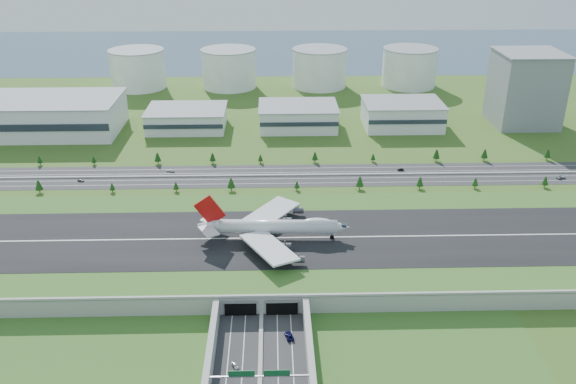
{
  "coord_description": "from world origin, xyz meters",
  "views": [
    {
      "loc": [
        5.53,
        -257.27,
        151.14
      ],
      "look_at": [
        13.22,
        35.0,
        16.35
      ],
      "focal_mm": 38.0,
      "sensor_mm": 36.0,
      "label": 1
    }
  ],
  "objects_px": {
    "car_4": "(81,180)",
    "car_5": "(400,170)",
    "car_6": "(561,177)",
    "car_0": "(235,366)",
    "car_7": "(170,170)",
    "office_tower": "(526,89)",
    "boeing_747": "(274,226)",
    "car_2": "(289,336)",
    "fuel_tank_a": "(138,69)"
  },
  "relations": [
    {
      "from": "fuel_tank_a",
      "to": "boeing_747",
      "type": "distance_m",
      "value": 334.58
    },
    {
      "from": "office_tower",
      "to": "car_0",
      "type": "distance_m",
      "value": 348.05
    },
    {
      "from": "car_0",
      "to": "car_2",
      "type": "xyz_separation_m",
      "value": [
        20.1,
        16.51,
        0.1
      ]
    },
    {
      "from": "fuel_tank_a",
      "to": "car_7",
      "type": "xyz_separation_m",
      "value": [
        59.65,
        -206.53,
        -16.64
      ]
    },
    {
      "from": "office_tower",
      "to": "boeing_747",
      "type": "xyz_separation_m",
      "value": [
        -194.55,
        -195.16,
        -13.01
      ]
    },
    {
      "from": "fuel_tank_a",
      "to": "boeing_747",
      "type": "height_order",
      "value": "fuel_tank_a"
    },
    {
      "from": "fuel_tank_a",
      "to": "car_6",
      "type": "distance_m",
      "value": 378.56
    },
    {
      "from": "office_tower",
      "to": "boeing_747",
      "type": "bearing_deg",
      "value": -134.91
    },
    {
      "from": "boeing_747",
      "to": "car_4",
      "type": "relative_size",
      "value": 17.51
    },
    {
      "from": "car_4",
      "to": "car_7",
      "type": "relative_size",
      "value": 0.83
    },
    {
      "from": "car_6",
      "to": "car_5",
      "type": "bearing_deg",
      "value": 64.06
    },
    {
      "from": "car_4",
      "to": "fuel_tank_a",
      "type": "bearing_deg",
      "value": 21.52
    },
    {
      "from": "car_5",
      "to": "car_7",
      "type": "height_order",
      "value": "car_7"
    },
    {
      "from": "boeing_747",
      "to": "car_6",
      "type": "distance_m",
      "value": 199.34
    },
    {
      "from": "car_2",
      "to": "car_7",
      "type": "bearing_deg",
      "value": -81.2
    },
    {
      "from": "office_tower",
      "to": "car_4",
      "type": "bearing_deg",
      "value": -161.34
    },
    {
      "from": "car_2",
      "to": "fuel_tank_a",
      "type": "bearing_deg",
      "value": -84.87
    },
    {
      "from": "boeing_747",
      "to": "car_4",
      "type": "height_order",
      "value": "boeing_747"
    },
    {
      "from": "car_5",
      "to": "boeing_747",
      "type": "bearing_deg",
      "value": -46.76
    },
    {
      "from": "fuel_tank_a",
      "to": "car_6",
      "type": "bearing_deg",
      "value": -36.32
    },
    {
      "from": "car_0",
      "to": "car_7",
      "type": "xyz_separation_m",
      "value": [
        -51.3,
        185.45,
        0.01
      ]
    },
    {
      "from": "car_0",
      "to": "car_7",
      "type": "height_order",
      "value": "car_7"
    },
    {
      "from": "office_tower",
      "to": "car_2",
      "type": "height_order",
      "value": "office_tower"
    },
    {
      "from": "boeing_747",
      "to": "car_6",
      "type": "bearing_deg",
      "value": 27.94
    },
    {
      "from": "car_5",
      "to": "car_6",
      "type": "xyz_separation_m",
      "value": [
        97.51,
        -15.16,
        0.14
      ]
    },
    {
      "from": "boeing_747",
      "to": "car_2",
      "type": "bearing_deg",
      "value": -82.83
    },
    {
      "from": "car_5",
      "to": "car_7",
      "type": "bearing_deg",
      "value": -98.76
    },
    {
      "from": "car_0",
      "to": "car_7",
      "type": "relative_size",
      "value": 0.84
    },
    {
      "from": "boeing_747",
      "to": "car_7",
      "type": "xyz_separation_m",
      "value": [
        -65.81,
        103.62,
        -13.63
      ]
    },
    {
      "from": "office_tower",
      "to": "car_6",
      "type": "xyz_separation_m",
      "value": [
        -15.29,
        -109.02,
        -26.55
      ]
    },
    {
      "from": "car_5",
      "to": "car_2",
      "type": "bearing_deg",
      "value": -32.42
    },
    {
      "from": "office_tower",
      "to": "car_7",
      "type": "height_order",
      "value": "office_tower"
    },
    {
      "from": "boeing_747",
      "to": "car_0",
      "type": "height_order",
      "value": "boeing_747"
    },
    {
      "from": "boeing_747",
      "to": "car_2",
      "type": "xyz_separation_m",
      "value": [
        5.59,
        -65.32,
        -13.53
      ]
    },
    {
      "from": "car_6",
      "to": "car_7",
      "type": "bearing_deg",
      "value": 68.81
    },
    {
      "from": "car_2",
      "to": "car_6",
      "type": "height_order",
      "value": "car_2"
    },
    {
      "from": "car_4",
      "to": "car_5",
      "type": "xyz_separation_m",
      "value": [
        200.31,
        11.89,
        -0.03
      ]
    },
    {
      "from": "fuel_tank_a",
      "to": "car_2",
      "type": "relative_size",
      "value": 8.27
    },
    {
      "from": "car_4",
      "to": "car_5",
      "type": "distance_m",
      "value": 200.67
    },
    {
      "from": "fuel_tank_a",
      "to": "car_2",
      "type": "xyz_separation_m",
      "value": [
        131.04,
        -375.48,
        -16.54
      ]
    },
    {
      "from": "car_4",
      "to": "car_6",
      "type": "relative_size",
      "value": 0.71
    },
    {
      "from": "car_7",
      "to": "boeing_747",
      "type": "bearing_deg",
      "value": 48.34
    },
    {
      "from": "car_2",
      "to": "car_7",
      "type": "xyz_separation_m",
      "value": [
        -71.39,
        168.95,
        -0.1
      ]
    },
    {
      "from": "car_4",
      "to": "car_5",
      "type": "relative_size",
      "value": 1.01
    },
    {
      "from": "office_tower",
      "to": "car_0",
      "type": "height_order",
      "value": "office_tower"
    },
    {
      "from": "office_tower",
      "to": "fuel_tank_a",
      "type": "xyz_separation_m",
      "value": [
        -320.0,
        115.0,
        -10.0
      ]
    },
    {
      "from": "car_5",
      "to": "car_4",
      "type": "bearing_deg",
      "value": -94.46
    },
    {
      "from": "boeing_747",
      "to": "car_7",
      "type": "distance_m",
      "value": 123.51
    },
    {
      "from": "office_tower",
      "to": "boeing_747",
      "type": "distance_m",
      "value": 275.87
    },
    {
      "from": "fuel_tank_a",
      "to": "car_2",
      "type": "bearing_deg",
      "value": -70.76
    }
  ]
}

